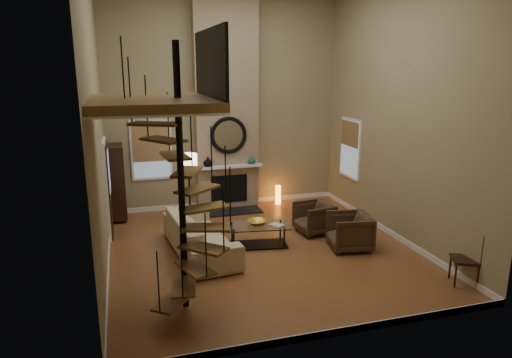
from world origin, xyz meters
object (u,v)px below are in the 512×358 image
object	(u,v)px
hutch	(117,182)
floor_lamp	(189,167)
armchair_far	(353,232)
side_chair	(471,255)
accent_lamp	(278,195)
sofa	(199,234)
armchair_near	(317,217)
coffee_table	(258,233)

from	to	relation	value
hutch	floor_lamp	world-z (taller)	hutch
armchair_far	side_chair	xyz separation A→B (m)	(1.15, -2.02, 0.17)
floor_lamp	accent_lamp	world-z (taller)	floor_lamp
sofa	armchair_near	xyz separation A→B (m)	(2.72, 0.40, -0.04)
coffee_table	side_chair	distance (m)	4.03
armchair_near	coffee_table	xyz separation A→B (m)	(-1.50, -0.38, -0.07)
hutch	armchair_far	xyz separation A→B (m)	(4.61, -3.25, -0.60)
sofa	armchair_near	world-z (taller)	sofa
side_chair	coffee_table	bearing A→B (deg)	138.17
hutch	armchair_far	distance (m)	5.67
accent_lamp	side_chair	bearing A→B (deg)	-73.16
hutch	armchair_far	size ratio (longest dim) A/B	2.12
hutch	armchair_far	world-z (taller)	hutch
accent_lamp	coffee_table	bearing A→B (deg)	-117.19
floor_lamp	accent_lamp	distance (m)	2.97
hutch	coffee_table	size ratio (longest dim) A/B	1.26
accent_lamp	floor_lamp	bearing A→B (deg)	-158.14
armchair_near	accent_lamp	size ratio (longest dim) A/B	1.46
sofa	coffee_table	size ratio (longest dim) A/B	1.78
sofa	accent_lamp	size ratio (longest dim) A/B	4.77
armchair_near	coffee_table	bearing A→B (deg)	-82.29
side_chair	sofa	bearing A→B (deg)	147.79
armchair_near	accent_lamp	bearing A→B (deg)	176.66
sofa	accent_lamp	distance (m)	3.75
coffee_table	side_chair	bearing A→B (deg)	-41.83
armchair_far	accent_lamp	xyz separation A→B (m)	(-0.47, 3.34, -0.10)
armchair_far	coffee_table	size ratio (longest dim) A/B	0.59
accent_lamp	armchair_near	bearing A→B (deg)	-86.93
armchair_near	side_chair	xyz separation A→B (m)	(1.50, -3.06, 0.17)
floor_lamp	coffee_table	bearing A→B (deg)	-55.14
sofa	armchair_far	distance (m)	3.14
side_chair	hutch	bearing A→B (deg)	137.57
coffee_table	side_chair	world-z (taller)	side_chair
sofa	side_chair	size ratio (longest dim) A/B	2.66
sofa	armchair_near	size ratio (longest dim) A/B	3.27
armchair_near	armchair_far	distance (m)	1.10
sofa	armchair_near	distance (m)	2.75
armchair_far	accent_lamp	size ratio (longest dim) A/B	1.59
armchair_far	accent_lamp	distance (m)	3.38
hutch	sofa	world-z (taller)	hutch
hutch	sofa	distance (m)	3.07
floor_lamp	side_chair	xyz separation A→B (m)	(4.16, -4.34, -0.89)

